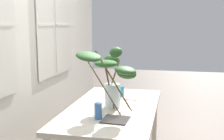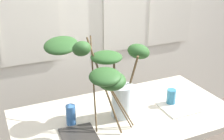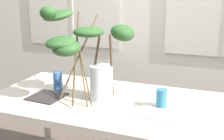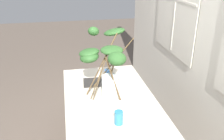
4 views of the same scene
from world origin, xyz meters
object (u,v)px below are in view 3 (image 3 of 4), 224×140
Objects in this scene: drinking_glass_blue_right at (161,99)px; vase_with_branches at (84,49)px; drinking_glass_blue_left at (58,81)px; dining_table at (105,110)px; plate_square_right at (160,112)px; plate_square_left at (47,97)px.

vase_with_branches is at bearing -178.83° from drinking_glass_blue_right.
vase_with_branches is at bearing -14.22° from drinking_glass_blue_left.
drinking_glass_blue_right is (0.39, -0.01, 0.14)m from dining_table.
drinking_glass_blue_left is (-0.26, 0.07, -0.27)m from vase_with_branches.
drinking_glass_blue_right is at bearing -1.48° from dining_table.
dining_table is 2.10× the size of vase_with_branches.
drinking_glass_blue_left reaches higher than dining_table.
plate_square_right is (0.40, -0.09, 0.08)m from dining_table.
drinking_glass_blue_left is at bearing 176.03° from drinking_glass_blue_right.
dining_table is at bearing 178.52° from drinking_glass_blue_right.
drinking_glass_blue_right is 0.51× the size of plate_square_right.
drinking_glass_blue_right reaches higher than plate_square_right.
drinking_glass_blue_left is 0.63× the size of plate_square_left.
plate_square_left is (0.00, -0.15, -0.07)m from drinking_glass_blue_left.
vase_with_branches reaches higher than drinking_glass_blue_right.
plate_square_left is at bearing -172.78° from drinking_glass_blue_right.
plate_square_left is (-0.26, -0.09, -0.34)m from vase_with_branches.
drinking_glass_blue_right is (0.52, 0.01, -0.28)m from vase_with_branches.
drinking_glass_blue_left is at bearing 170.61° from plate_square_right.
drinking_glass_blue_left is 1.13× the size of drinking_glass_blue_right.
dining_table is 6.52× the size of plate_square_right.
vase_with_branches is 5.41× the size of drinking_glass_blue_left.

